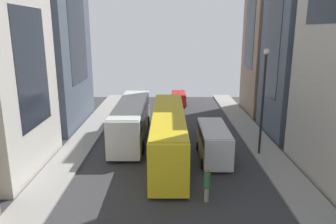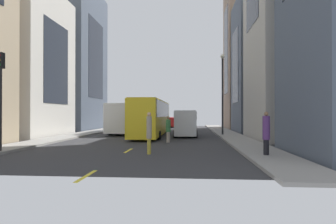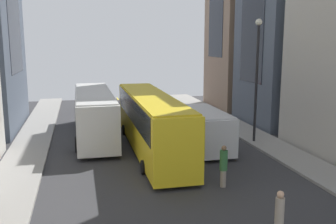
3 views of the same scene
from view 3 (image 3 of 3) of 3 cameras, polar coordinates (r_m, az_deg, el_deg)
name	(u,v)px [view 3 (image 3 of 3)]	position (r m, az deg, el deg)	size (l,w,h in m)	color
ground_plane	(148,142)	(26.89, -2.99, -4.50)	(42.23, 42.23, 0.00)	#333335
sidewalk_west	(29,148)	(26.70, -19.91, -5.07)	(2.51, 44.00, 0.15)	gray
sidewalk_east	(252,135)	(29.24, 12.38, -3.35)	(2.51, 44.00, 0.15)	gray
lane_stripe_2	(172,176)	(20.34, 0.54, -9.47)	(0.16, 2.00, 0.01)	yellow
lane_stripe_3	(148,142)	(26.89, -2.99, -4.49)	(0.16, 2.00, 0.01)	yellow
lane_stripe_4	(134,122)	(33.62, -5.10, -1.47)	(0.16, 2.00, 0.01)	yellow
lane_stripe_5	(124,108)	(40.44, -6.49, 0.54)	(0.16, 2.00, 0.01)	yellow
lane_stripe_6	(118,99)	(47.31, -7.48, 1.97)	(0.16, 2.00, 0.01)	yellow
building_east_2	(305,28)	(34.73, 19.70, 11.67)	(9.63, 7.45, 16.04)	#4C5666
city_bus_white	(94,110)	(28.42, -10.91, 0.29)	(2.80, 12.29, 3.35)	silver
streetcar_yellow	(151,118)	(24.52, -2.58, -0.87)	(2.70, 14.34, 3.59)	yellow
delivery_van_white	(206,127)	(24.86, 5.65, -2.19)	(2.25, 5.80, 2.58)	white
car_red_0	(133,96)	(42.34, -5.17, 2.35)	(1.96, 4.05, 1.66)	red
pedestrian_walking_far	(224,165)	(18.75, 8.25, -7.82)	(0.38, 0.38, 2.07)	gray
pedestrian_crossing_mid	(279,223)	(13.14, 16.16, -15.56)	(0.29, 0.29, 2.35)	gold
streetlamp_near	(257,69)	(26.46, 13.07, 6.22)	(0.44, 0.44, 8.24)	black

